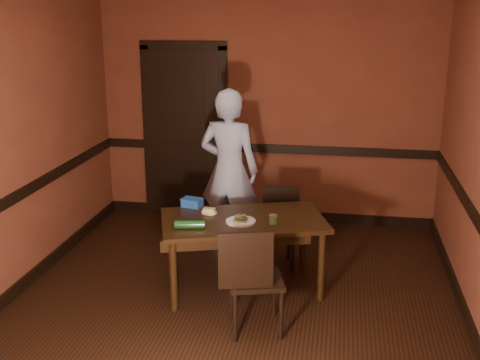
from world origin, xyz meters
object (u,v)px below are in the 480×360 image
(chair_near, at_px, (256,278))
(chair_far, at_px, (275,229))
(food_tub, at_px, (192,202))
(sandwich_plate, at_px, (241,220))
(person, at_px, (229,170))
(cheese_saucer, at_px, (209,211))
(dining_table, at_px, (243,254))
(sauce_jar, at_px, (273,219))

(chair_near, bearing_deg, chair_far, -106.22)
(food_tub, bearing_deg, sandwich_plate, -18.91)
(person, bearing_deg, cheese_saucer, 95.86)
(food_tub, bearing_deg, chair_near, -37.53)
(chair_near, relative_size, cheese_saucer, 6.19)
(person, height_order, cheese_saucer, person)
(chair_near, height_order, cheese_saucer, chair_near)
(dining_table, height_order, person, person)
(person, height_order, sauce_jar, person)
(sandwich_plate, relative_size, cheese_saucer, 1.82)
(sandwich_plate, bearing_deg, chair_near, -69.82)
(chair_far, bearing_deg, sandwich_plate, -123.35)
(chair_near, bearing_deg, cheese_saucer, -70.64)
(sauce_jar, relative_size, cheese_saucer, 0.58)
(sauce_jar, bearing_deg, cheese_saucer, 163.69)
(chair_far, height_order, cheese_saucer, chair_far)
(dining_table, relative_size, sauce_jar, 17.13)
(person, xyz_separation_m, cheese_saucer, (-0.02, -0.88, -0.16))
(dining_table, distance_m, sandwich_plate, 0.38)
(sauce_jar, bearing_deg, dining_table, 162.63)
(sandwich_plate, height_order, sauce_jar, sauce_jar)
(chair_far, bearing_deg, cheese_saucer, -154.99)
(sauce_jar, relative_size, food_tub, 0.39)
(chair_near, xyz_separation_m, sandwich_plate, (-0.23, 0.61, 0.25))
(chair_near, relative_size, person, 0.52)
(chair_near, xyz_separation_m, sauce_jar, (0.06, 0.62, 0.28))
(chair_near, relative_size, sandwich_plate, 3.41)
(dining_table, xyz_separation_m, sandwich_plate, (-0.00, -0.10, 0.36))
(person, relative_size, sauce_jar, 20.28)
(dining_table, bearing_deg, person, 89.71)
(sauce_jar, height_order, food_tub, sauce_jar)
(person, distance_m, food_tub, 0.77)
(chair_far, height_order, sauce_jar, chair_far)
(dining_table, height_order, chair_near, chair_near)
(sandwich_plate, bearing_deg, sauce_jar, 1.72)
(food_tub, bearing_deg, cheese_saucer, -23.86)
(food_tub, bearing_deg, chair_far, 34.06)
(dining_table, distance_m, chair_far, 0.59)
(dining_table, xyz_separation_m, chair_far, (0.24, 0.53, 0.06))
(sandwich_plate, bearing_deg, chair_far, 68.95)
(sandwich_plate, xyz_separation_m, cheese_saucer, (-0.33, 0.19, -0.00))
(chair_far, height_order, chair_near, chair_near)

